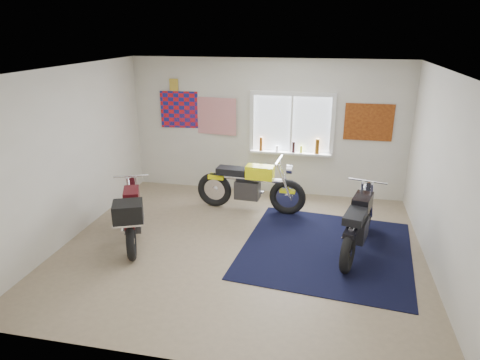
% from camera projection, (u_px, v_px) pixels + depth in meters
% --- Properties ---
extents(ground, '(5.50, 5.50, 0.00)m').
position_uv_depth(ground, '(241.00, 247.00, 6.68)').
color(ground, '#9E896B').
rests_on(ground, ground).
extents(room_shell, '(5.50, 5.50, 5.50)m').
position_uv_depth(room_shell, '(241.00, 146.00, 6.13)').
color(room_shell, white).
rests_on(room_shell, ground).
extents(navy_rug, '(2.76, 2.85, 0.01)m').
position_uv_depth(navy_rug, '(326.00, 249.00, 6.61)').
color(navy_rug, black).
rests_on(navy_rug, ground).
extents(window_assembly, '(1.66, 0.17, 1.26)m').
position_uv_depth(window_assembly, '(291.00, 128.00, 8.40)').
color(window_assembly, white).
rests_on(window_assembly, room_shell).
extents(oil_bottles, '(1.19, 0.09, 0.30)m').
position_uv_depth(oil_bottles, '(295.00, 146.00, 8.43)').
color(oil_bottles, brown).
rests_on(oil_bottles, window_assembly).
extents(flag_display, '(1.60, 0.10, 1.17)m').
position_uv_depth(flag_display, '(174.00, 85.00, 8.61)').
color(flag_display, red).
rests_on(flag_display, room_shell).
extents(triumph_poster, '(0.90, 0.03, 0.70)m').
position_uv_depth(triumph_poster, '(369.00, 122.00, 8.07)').
color(triumph_poster, '#A54C14').
rests_on(triumph_poster, room_shell).
extents(yellow_triumph, '(2.08, 0.62, 1.04)m').
position_uv_depth(yellow_triumph, '(250.00, 187.00, 7.90)').
color(yellow_triumph, black).
rests_on(yellow_triumph, ground).
extents(black_chrome_bike, '(0.71, 1.91, 1.00)m').
position_uv_depth(black_chrome_bike, '(358.00, 225.00, 6.43)').
color(black_chrome_bike, black).
rests_on(black_chrome_bike, navy_rug).
extents(maroon_tourer, '(0.99, 1.80, 0.95)m').
position_uv_depth(maroon_tourer, '(131.00, 215.00, 6.63)').
color(maroon_tourer, black).
rests_on(maroon_tourer, ground).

